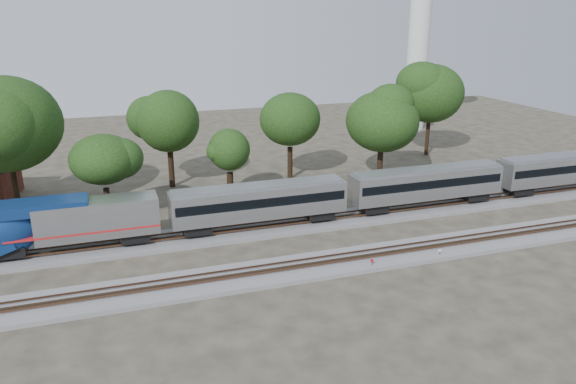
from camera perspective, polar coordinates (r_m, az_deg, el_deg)
name	(u,v)px	position (r m, az deg, el deg)	size (l,w,h in m)	color
ground	(301,250)	(53.52, 1.30, -5.95)	(160.00, 160.00, 0.00)	#383328
track_far	(281,226)	(58.67, -0.71, -3.52)	(160.00, 5.00, 0.73)	slate
track_near	(316,266)	(50.04, 2.89, -7.50)	(160.00, 5.00, 0.73)	slate
train	(427,183)	(64.83, 13.98, 0.94)	(93.69, 3.23, 4.77)	#B0B2B7
switch_stand_red	(372,263)	(50.07, 8.51, -7.12)	(0.30, 0.15, 0.99)	#512D19
switch_stand_white	(440,253)	(53.44, 15.15, -5.96)	(0.29, 0.12, 0.94)	#512D19
switch_lever	(395,260)	(52.06, 10.81, -6.83)	(0.50, 0.30, 0.30)	#512D19
tree_1	(5,124)	(67.44, -26.79, 6.17)	(10.30, 10.30, 14.52)	black
tree_2	(103,159)	(61.72, -18.27, 3.16)	(7.01, 7.01, 9.89)	black
tree_3	(168,121)	(71.96, -12.08, 7.03)	(8.68, 8.68, 12.24)	black
tree_4	(229,150)	(66.42, -6.01, 4.28)	(6.21, 6.21, 8.76)	black
tree_5	(290,119)	(74.01, 0.21, 7.38)	(8.24, 8.24, 11.62)	black
tree_6	(382,122)	(74.07, 9.54, 7.05)	(8.12, 8.12, 11.45)	black
tree_7	(431,94)	(89.49, 14.30, 9.66)	(9.75, 9.75, 13.74)	black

